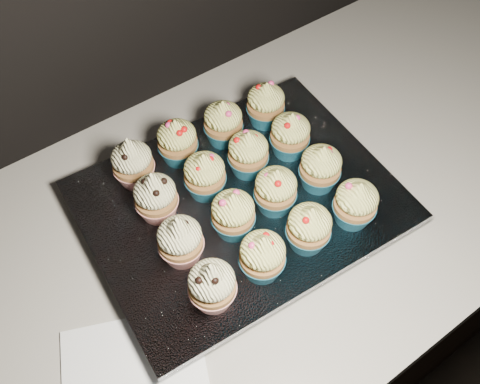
# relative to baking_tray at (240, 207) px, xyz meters

# --- Properties ---
(cabinet) EXTENTS (2.40, 0.60, 0.86)m
(cabinet) POSITION_rel_baking_tray_xyz_m (-0.00, -0.00, -0.48)
(cabinet) COLOR black
(cabinet) RESTS_ON ground
(worktop) EXTENTS (2.44, 0.64, 0.04)m
(worktop) POSITION_rel_baking_tray_xyz_m (-0.00, -0.00, -0.03)
(worktop) COLOR beige
(worktop) RESTS_ON cabinet
(baking_tray) EXTENTS (0.44, 0.35, 0.02)m
(baking_tray) POSITION_rel_baking_tray_xyz_m (0.00, 0.00, 0.00)
(baking_tray) COLOR black
(baking_tray) RESTS_ON worktop
(foil_lining) EXTENTS (0.47, 0.38, 0.01)m
(foil_lining) POSITION_rel_baking_tray_xyz_m (0.00, 0.00, 0.02)
(foil_lining) COLOR silver
(foil_lining) RESTS_ON baking_tray
(cupcake_0) EXTENTS (0.06, 0.06, 0.10)m
(cupcake_0) POSITION_rel_baking_tray_xyz_m (-0.12, -0.11, 0.06)
(cupcake_0) COLOR #AF1F18
(cupcake_0) RESTS_ON foil_lining
(cupcake_1) EXTENTS (0.06, 0.06, 0.08)m
(cupcake_1) POSITION_rel_baking_tray_xyz_m (-0.05, -0.11, 0.06)
(cupcake_1) COLOR #195E77
(cupcake_1) RESTS_ON foil_lining
(cupcake_2) EXTENTS (0.06, 0.06, 0.08)m
(cupcake_2) POSITION_rel_baking_tray_xyz_m (0.03, -0.12, 0.06)
(cupcake_2) COLOR #195E77
(cupcake_2) RESTS_ON foil_lining
(cupcake_3) EXTENTS (0.06, 0.06, 0.08)m
(cupcake_3) POSITION_rel_baking_tray_xyz_m (0.11, -0.12, 0.06)
(cupcake_3) COLOR #195E77
(cupcake_3) RESTS_ON foil_lining
(cupcake_4) EXTENTS (0.06, 0.06, 0.10)m
(cupcake_4) POSITION_rel_baking_tray_xyz_m (-0.12, -0.03, 0.06)
(cupcake_4) COLOR #AF1F18
(cupcake_4) RESTS_ON foil_lining
(cupcake_5) EXTENTS (0.06, 0.06, 0.08)m
(cupcake_5) POSITION_rel_baking_tray_xyz_m (-0.04, -0.04, 0.06)
(cupcake_5) COLOR #195E77
(cupcake_5) RESTS_ON foil_lining
(cupcake_6) EXTENTS (0.06, 0.06, 0.08)m
(cupcake_6) POSITION_rel_baking_tray_xyz_m (0.03, -0.04, 0.06)
(cupcake_6) COLOR #195E77
(cupcake_6) RESTS_ON foil_lining
(cupcake_7) EXTENTS (0.06, 0.06, 0.08)m
(cupcake_7) POSITION_rel_baking_tray_xyz_m (0.11, -0.05, 0.06)
(cupcake_7) COLOR #195E77
(cupcake_7) RESTS_ON foil_lining
(cupcake_8) EXTENTS (0.06, 0.06, 0.10)m
(cupcake_8) POSITION_rel_baking_tray_xyz_m (-0.11, 0.05, 0.06)
(cupcake_8) COLOR #AF1F18
(cupcake_8) RESTS_ON foil_lining
(cupcake_9) EXTENTS (0.06, 0.06, 0.08)m
(cupcake_9) POSITION_rel_baking_tray_xyz_m (-0.03, 0.04, 0.06)
(cupcake_9) COLOR #195E77
(cupcake_9) RESTS_ON foil_lining
(cupcake_10) EXTENTS (0.06, 0.06, 0.08)m
(cupcake_10) POSITION_rel_baking_tray_xyz_m (0.04, 0.04, 0.06)
(cupcake_10) COLOR #195E77
(cupcake_10) RESTS_ON foil_lining
(cupcake_11) EXTENTS (0.06, 0.06, 0.08)m
(cupcake_11) POSITION_rel_baking_tray_xyz_m (0.12, 0.03, 0.06)
(cupcake_11) COLOR #195E77
(cupcake_11) RESTS_ON foil_lining
(cupcake_12) EXTENTS (0.06, 0.06, 0.10)m
(cupcake_12) POSITION_rel_baking_tray_xyz_m (-0.11, 0.12, 0.06)
(cupcake_12) COLOR #AF1F18
(cupcake_12) RESTS_ON foil_lining
(cupcake_13) EXTENTS (0.06, 0.06, 0.08)m
(cupcake_13) POSITION_rel_baking_tray_xyz_m (-0.03, 0.12, 0.06)
(cupcake_13) COLOR #195E77
(cupcake_13) RESTS_ON foil_lining
(cupcake_14) EXTENTS (0.06, 0.06, 0.08)m
(cupcake_14) POSITION_rel_baking_tray_xyz_m (0.05, 0.11, 0.06)
(cupcake_14) COLOR #195E77
(cupcake_14) RESTS_ON foil_lining
(cupcake_15) EXTENTS (0.06, 0.06, 0.08)m
(cupcake_15) POSITION_rel_baking_tray_xyz_m (0.13, 0.11, 0.06)
(cupcake_15) COLOR #195E77
(cupcake_15) RESTS_ON foil_lining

